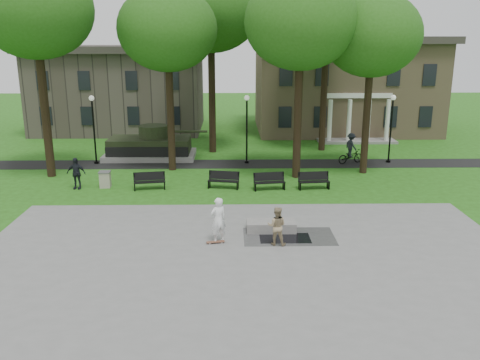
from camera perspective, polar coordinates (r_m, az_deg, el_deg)
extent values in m
plane|color=#235113|center=(23.87, 0.45, -5.07)|extent=(120.00, 120.00, 0.00)
cube|color=gray|center=(19.27, 0.83, -10.30)|extent=(22.00, 16.00, 0.02)
cube|color=black|center=(35.35, -0.04, 1.82)|extent=(44.00, 2.60, 0.01)
cube|color=#9E8460|center=(49.67, 11.47, 10.18)|extent=(16.00, 11.00, 8.00)
cube|color=#38332D|center=(49.47, 11.74, 15.14)|extent=(17.00, 12.00, 0.60)
cube|color=silver|center=(44.36, 12.96, 9.22)|extent=(6.00, 0.30, 0.40)
cube|color=#4C443D|center=(50.16, -13.19, 9.67)|extent=(15.00, 10.00, 7.20)
cylinder|color=black|center=(33.57, -21.10, 7.82)|extent=(0.52, 0.52, 8.96)
ellipsoid|color=#245714|center=(33.38, -22.07, 17.36)|extent=(6.80, 6.80, 5.78)
cylinder|color=black|center=(33.35, -7.83, 7.83)|extent=(0.48, 0.48, 8.00)
ellipsoid|color=#245714|center=(33.06, -8.16, 16.44)|extent=(6.20, 6.20, 5.27)
cylinder|color=black|center=(31.39, 6.52, 7.69)|extent=(0.50, 0.50, 8.32)
ellipsoid|color=#245714|center=(31.11, 6.83, 17.21)|extent=(6.60, 6.60, 5.61)
cylinder|color=black|center=(33.28, 14.05, 7.22)|extent=(0.46, 0.46, 7.68)
ellipsoid|color=#245714|center=(32.97, 14.61, 15.49)|extent=(6.00, 6.00, 5.10)
cylinder|color=black|center=(38.54, -3.17, 9.94)|extent=(0.54, 0.54, 9.28)
ellipsoid|color=#245714|center=(38.41, -3.30, 18.58)|extent=(7.20, 7.20, 6.12)
cylinder|color=black|center=(39.68, 9.40, 9.45)|extent=(0.50, 0.50, 8.64)
ellipsoid|color=#245714|center=(39.49, 9.76, 17.26)|extent=(6.40, 6.40, 5.44)
cylinder|color=black|center=(36.42, -16.05, 5.15)|extent=(0.12, 0.12, 4.40)
sphere|color=silver|center=(36.09, -16.34, 8.81)|extent=(0.36, 0.36, 0.36)
cylinder|color=black|center=(36.84, -15.81, 1.91)|extent=(0.32, 0.32, 0.16)
cylinder|color=black|center=(35.20, 0.76, 5.41)|extent=(0.12, 0.12, 4.40)
sphere|color=silver|center=(34.86, 0.78, 9.21)|extent=(0.36, 0.36, 0.36)
cylinder|color=black|center=(35.64, 0.75, 2.05)|extent=(0.32, 0.32, 0.16)
cylinder|color=black|center=(36.89, 16.55, 5.24)|extent=(0.12, 0.12, 4.40)
sphere|color=silver|center=(36.56, 16.84, 8.86)|extent=(0.36, 0.36, 0.36)
cylinder|color=black|center=(37.30, 16.30, 2.03)|extent=(0.32, 0.32, 0.16)
cube|color=gray|center=(37.71, -10.03, 2.76)|extent=(6.50, 3.40, 0.40)
cube|color=#242E18|center=(37.56, -10.09, 3.87)|extent=(5.80, 2.80, 1.10)
cube|color=black|center=(36.29, -10.39, 3.13)|extent=(5.80, 0.35, 0.70)
cube|color=black|center=(38.90, -9.77, 3.99)|extent=(5.80, 0.35, 0.70)
cylinder|color=#242E18|center=(37.32, -9.70, 5.38)|extent=(2.10, 2.10, 0.90)
cylinder|color=#242E18|center=(37.05, -6.17, 5.44)|extent=(3.20, 0.18, 0.18)
cube|color=black|center=(22.37, 5.07, -6.53)|extent=(2.20, 1.20, 0.00)
cube|color=gray|center=(23.12, 3.51, -5.16)|extent=(2.20, 1.00, 0.45)
cube|color=brown|center=(21.79, -2.77, -7.01)|extent=(0.80, 0.34, 0.07)
imported|color=white|center=(21.60, -2.47, -4.50)|extent=(0.86, 0.76, 1.97)
imported|color=tan|center=(21.40, 4.15, -5.17)|extent=(0.92, 0.78, 1.67)
imported|color=black|center=(30.78, -17.92, 0.72)|extent=(1.12, 0.54, 1.85)
imported|color=black|center=(36.28, 12.30, 2.63)|extent=(2.04, 1.34, 1.01)
imported|color=black|center=(36.12, 12.37, 3.85)|extent=(0.99, 1.25, 1.69)
cube|color=black|center=(29.70, -10.13, -0.23)|extent=(1.85, 0.74, 0.05)
cube|color=black|center=(29.83, -10.09, 0.44)|extent=(1.80, 0.45, 0.50)
cube|color=black|center=(29.91, -11.71, -0.65)|extent=(0.13, 0.45, 0.45)
cube|color=black|center=(29.64, -8.48, -0.64)|extent=(0.13, 0.45, 0.45)
cube|color=black|center=(29.46, -1.88, -0.12)|extent=(1.85, 0.80, 0.05)
cube|color=black|center=(29.59, -1.88, 0.55)|extent=(1.79, 0.51, 0.50)
cube|color=black|center=(29.55, -3.52, -0.55)|extent=(0.15, 0.45, 0.45)
cube|color=black|center=(29.52, -0.22, -0.53)|extent=(0.15, 0.45, 0.45)
cube|color=black|center=(29.21, 3.33, -0.27)|extent=(1.85, 0.70, 0.05)
cube|color=black|center=(29.34, 3.31, 0.41)|extent=(1.80, 0.41, 0.50)
cube|color=black|center=(29.22, 1.66, -0.71)|extent=(0.12, 0.45, 0.45)
cube|color=black|center=(29.35, 4.98, -0.69)|extent=(0.12, 0.45, 0.45)
cube|color=black|center=(29.61, 8.32, -0.20)|extent=(1.84, 0.63, 0.05)
cube|color=black|center=(29.74, 8.27, 0.47)|extent=(1.81, 0.34, 0.50)
cube|color=black|center=(29.54, 6.67, -0.63)|extent=(0.11, 0.45, 0.45)
cube|color=black|center=(29.82, 9.91, -0.60)|extent=(0.11, 0.45, 0.45)
cube|color=#A29C86|center=(30.75, -14.90, 0.03)|extent=(0.64, 0.64, 0.90)
cube|color=#4C4C4C|center=(30.63, -14.96, 0.89)|extent=(0.70, 0.70, 0.06)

